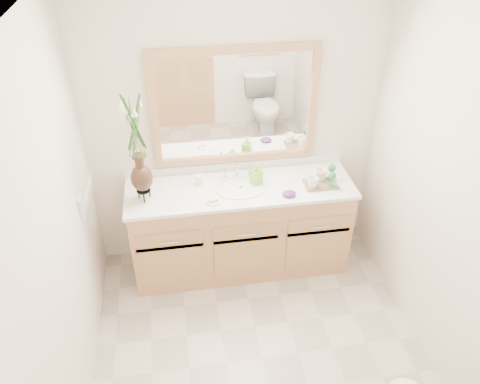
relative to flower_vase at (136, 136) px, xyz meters
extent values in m
plane|color=beige|center=(0.76, -0.97, -1.38)|extent=(2.60, 2.60, 0.00)
cube|color=white|center=(0.76, -0.97, 1.02)|extent=(2.40, 2.60, 0.02)
cube|color=silver|center=(0.76, 0.33, -0.18)|extent=(2.40, 0.02, 2.40)
cube|color=silver|center=(-0.44, -0.97, -0.18)|extent=(0.02, 2.60, 2.40)
cube|color=silver|center=(1.96, -0.97, -0.18)|extent=(0.02, 2.60, 2.40)
cube|color=tan|center=(0.76, 0.04, -0.98)|extent=(1.80, 0.55, 0.80)
cube|color=white|center=(0.76, 0.04, -0.56)|extent=(1.84, 0.57, 0.03)
ellipsoid|color=white|center=(0.76, 0.02, -0.60)|extent=(0.38, 0.30, 0.12)
cylinder|color=silver|center=(0.76, 0.20, -0.49)|extent=(0.02, 0.02, 0.11)
cylinder|color=silver|center=(0.66, 0.20, -0.51)|extent=(0.02, 0.02, 0.08)
cylinder|color=silver|center=(0.86, 0.20, -0.51)|extent=(0.02, 0.02, 0.08)
cube|color=white|center=(0.76, 0.31, 0.03)|extent=(1.20, 0.01, 0.85)
cube|color=tan|center=(0.76, 0.30, 0.48)|extent=(1.32, 0.04, 0.06)
cube|color=tan|center=(0.76, 0.30, -0.43)|extent=(1.32, 0.04, 0.06)
cube|color=tan|center=(0.13, 0.30, 0.03)|extent=(0.06, 0.04, 0.85)
cube|color=tan|center=(1.39, 0.30, 0.03)|extent=(0.06, 0.04, 0.85)
cube|color=white|center=(-0.43, -0.21, -0.40)|extent=(0.02, 0.12, 0.12)
cylinder|color=black|center=(0.00, 0.00, -0.47)|extent=(0.11, 0.11, 0.01)
ellipsoid|color=#302015|center=(0.00, 0.00, -0.35)|extent=(0.17, 0.17, 0.22)
cylinder|color=#302015|center=(0.00, 0.00, -0.22)|extent=(0.07, 0.07, 0.10)
cylinder|color=#4C7A33|center=(0.00, 0.00, 0.04)|extent=(0.06, 0.06, 0.39)
cylinder|color=white|center=(0.44, 0.14, -0.50)|extent=(0.07, 0.07, 0.08)
cylinder|color=white|center=(0.52, -0.13, -0.54)|extent=(0.11, 0.11, 0.01)
cube|color=beige|center=(0.52, -0.13, -0.52)|extent=(0.07, 0.05, 0.02)
imported|color=#75D031|center=(0.90, 0.08, -0.47)|extent=(0.10, 0.10, 0.16)
ellipsoid|color=#562369|center=(1.12, -0.14, -0.53)|extent=(0.11, 0.09, 0.04)
cube|color=brown|center=(1.41, -0.03, -0.54)|extent=(0.27, 0.18, 0.01)
imported|color=white|center=(1.33, -0.07, -0.49)|extent=(0.09, 0.09, 0.09)
imported|color=white|center=(1.42, 0.03, -0.48)|extent=(0.13, 0.12, 0.10)
cylinder|color=#297B3F|center=(1.47, -0.09, -0.53)|extent=(0.06, 0.06, 0.01)
cylinder|color=#297B3F|center=(1.47, -0.09, -0.49)|extent=(0.01, 0.01, 0.09)
ellipsoid|color=#297B3F|center=(1.47, -0.09, -0.43)|extent=(0.06, 0.06, 0.07)
cylinder|color=#297B3F|center=(1.51, 0.03, -0.53)|extent=(0.06, 0.06, 0.01)
cylinder|color=#297B3F|center=(1.51, 0.03, -0.49)|extent=(0.01, 0.01, 0.09)
ellipsoid|color=#297B3F|center=(1.51, 0.03, -0.43)|extent=(0.06, 0.06, 0.07)
camera|label=1|loc=(0.27, -3.03, 1.57)|focal=35.00mm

